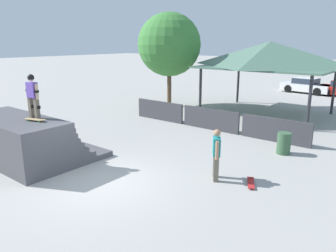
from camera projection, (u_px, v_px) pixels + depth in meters
The scene contains 11 objects.
ground_plane at pixel (98, 183), 10.21m from camera, with size 160.00×160.00×0.00m, color #A3A09B.
quarter_pipe_ramp at pixel (24, 140), 12.09m from camera, with size 4.59×3.51×1.64m.
skater_on_deck at pixel (32, 93), 11.33m from camera, with size 0.67×0.24×1.55m.
skateboard_on_deck at pixel (35, 120), 11.15m from camera, with size 0.83×0.42×0.09m.
bystander_walking at pixel (216, 152), 10.27m from camera, with size 0.46×0.61×1.65m.
skateboard_on_ground at pixel (251, 183), 10.09m from camera, with size 0.55×0.83×0.09m.
barrier_fence at pixel (210, 119), 16.27m from camera, with size 9.71×0.12×1.05m.
pavilion_shelter at pixel (270, 55), 19.02m from camera, with size 7.38×5.75×4.28m.
tree_beside_pavilion at pixel (169, 45), 21.23m from camera, with size 4.09×4.09×6.11m.
trash_bin at pixel (284, 143), 12.76m from camera, with size 0.52×0.52×0.85m, color #385B3D.
parked_car_white at pixel (306, 86), 27.74m from camera, with size 4.23×2.18×1.27m.
Camera 1 is at (7.61, -6.00, 4.29)m, focal length 35.00 mm.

